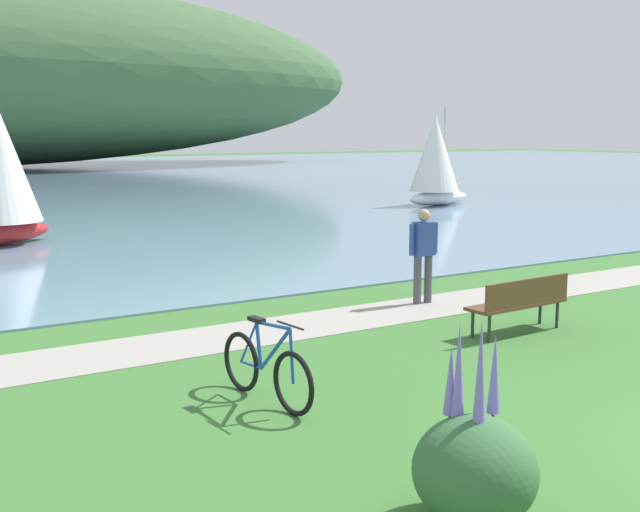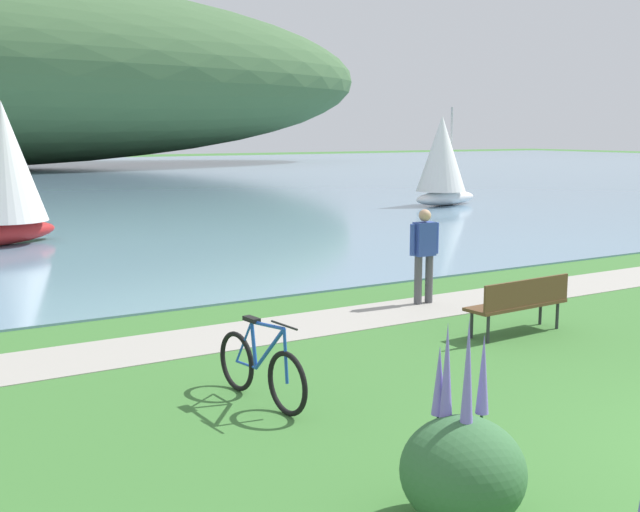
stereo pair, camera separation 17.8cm
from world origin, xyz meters
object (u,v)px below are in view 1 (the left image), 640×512
park_bench_near_camera (521,300)px  bicycle_leaning_near_bench (266,369)px  sailboat_far_off (435,159)px  person_at_shoreline (423,250)px

park_bench_near_camera → bicycle_leaning_near_bench: bearing=-171.9°
park_bench_near_camera → sailboat_far_off: 20.87m
bicycle_leaning_near_bench → person_at_shoreline: size_ratio=1.03×
bicycle_leaning_near_bench → person_at_shoreline: person_at_shoreline is taller
bicycle_leaning_near_bench → sailboat_far_off: sailboat_far_off is taller
person_at_shoreline → sailboat_far_off: 18.86m
bicycle_leaning_near_bench → sailboat_far_off: 24.49m
park_bench_near_camera → bicycle_leaning_near_bench: size_ratio=1.03×
bicycle_leaning_near_bench → sailboat_far_off: (17.19, 17.37, 1.54)m
park_bench_near_camera → person_at_shoreline: person_at_shoreline is taller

